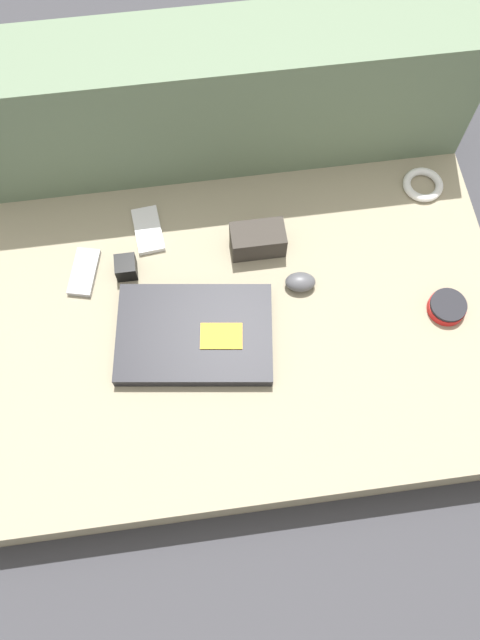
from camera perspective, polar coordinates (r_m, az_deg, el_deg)
The scene contains 11 objects.
ground_plane at distance 1.48m, azimuth 0.00°, elevation -2.05°, with size 8.00×8.00×0.00m, color #38383D.
couch_seat at distance 1.43m, azimuth 0.00°, elevation -1.22°, with size 1.19×0.78×0.11m.
couch_backrest at distance 1.55m, azimuth -2.53°, elevation 18.10°, with size 1.19×0.20×0.45m.
laptop at distance 1.36m, azimuth -4.16°, elevation -1.30°, with size 0.36×0.27×0.03m.
computer_mouse at distance 1.41m, azimuth 5.54°, elevation 3.48°, with size 0.07×0.05×0.04m.
speaker_puck at distance 1.46m, azimuth 18.41°, elevation 1.15°, with size 0.08×0.08×0.03m.
phone_silver at distance 1.50m, azimuth -8.41°, elevation 8.14°, with size 0.07×0.13×0.01m.
phone_black at distance 1.47m, azimuth -14.06°, elevation 4.27°, with size 0.08×0.13×0.01m.
camera_pouch at distance 1.44m, azimuth 1.64°, elevation 7.35°, with size 0.12×0.07×0.07m.
charger_brick at distance 1.44m, azimuth -10.38°, elevation 4.76°, with size 0.05×0.05×0.05m.
cable_coil at distance 1.61m, azimuth 16.38°, elevation 11.79°, with size 0.10×0.10×0.02m.
Camera 1 is at (-0.07, -0.53, 1.38)m, focal length 35.00 mm.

